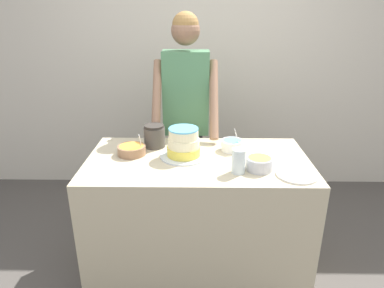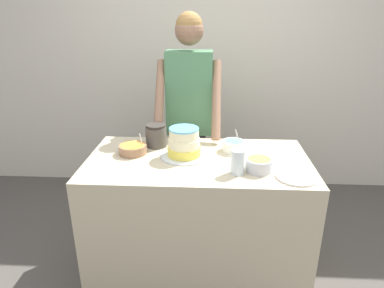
% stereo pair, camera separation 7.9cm
% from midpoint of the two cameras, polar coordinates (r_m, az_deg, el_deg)
% --- Properties ---
extents(wall_back, '(10.00, 0.05, 2.60)m').
position_cam_midpoint_polar(wall_back, '(3.47, 0.30, 13.44)').
color(wall_back, beige).
rests_on(wall_back, ground_plane).
extents(counter, '(1.44, 0.77, 0.89)m').
position_cam_midpoint_polar(counter, '(2.43, -0.05, -12.11)').
color(counter, '#C6B793').
rests_on(counter, ground_plane).
extents(person_baker, '(0.49, 0.48, 1.78)m').
position_cam_midpoint_polar(person_baker, '(2.72, -1.86, 6.97)').
color(person_baker, '#2D2D38').
rests_on(person_baker, ground_plane).
extents(cake, '(0.31, 0.31, 0.20)m').
position_cam_midpoint_polar(cake, '(2.21, -2.44, -0.02)').
color(cake, silver).
rests_on(cake, counter).
extents(frosting_bowl_olive, '(0.16, 0.16, 0.08)m').
position_cam_midpoint_polar(frosting_bowl_olive, '(2.08, 10.08, -3.16)').
color(frosting_bowl_olive, silver).
rests_on(frosting_bowl_olive, counter).
extents(frosting_bowl_blue, '(0.15, 0.15, 0.17)m').
position_cam_midpoint_polar(frosting_bowl_blue, '(2.34, 5.74, -0.12)').
color(frosting_bowl_blue, white).
rests_on(frosting_bowl_blue, counter).
extents(frosting_bowl_orange, '(0.19, 0.19, 0.15)m').
position_cam_midpoint_polar(frosting_bowl_orange, '(2.31, -11.00, -0.93)').
color(frosting_bowl_orange, '#936B4C').
rests_on(frosting_bowl_orange, counter).
extents(drinking_glass, '(0.08, 0.08, 0.15)m').
position_cam_midpoint_polar(drinking_glass, '(2.01, 6.65, -2.85)').
color(drinking_glass, silver).
rests_on(drinking_glass, counter).
extents(ceramic_plate, '(0.24, 0.24, 0.01)m').
position_cam_midpoint_polar(ceramic_plate, '(2.07, 16.05, -4.93)').
color(ceramic_plate, white).
rests_on(ceramic_plate, counter).
extents(stoneware_jar, '(0.15, 0.15, 0.16)m').
position_cam_midpoint_polar(stoneware_jar, '(2.40, -7.21, 1.31)').
color(stoneware_jar, '#4C4742').
rests_on(stoneware_jar, counter).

